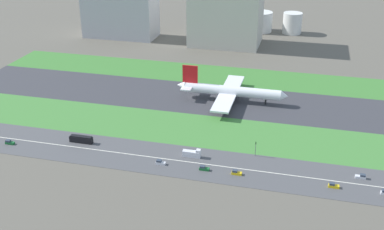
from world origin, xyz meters
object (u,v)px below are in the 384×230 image
(car_6, at_px, (236,173))
(hangar_building, at_px, (226,9))
(terminal_building, at_px, (120,12))
(car_2, at_px, (160,163))
(car_3, at_px, (10,142))
(airliner, at_px, (229,91))
(car_4, at_px, (361,177))
(bus_0, at_px, (81,139))
(car_5, at_px, (204,168))
(car_1, at_px, (333,186))
(fuel_tank_centre, at_px, (292,23))
(traffic_light, at_px, (256,148))
(truck_1, at_px, (192,154))
(fuel_tank_west, at_px, (260,22))

(car_6, xyz_separation_m, hangar_building, (-40.86, 192.00, 26.87))
(terminal_building, relative_size, hangar_building, 1.07)
(car_2, xyz_separation_m, terminal_building, (-95.68, 192.00, 19.71))
(car_3, relative_size, terminal_building, 0.07)
(airliner, bearing_deg, car_4, -44.46)
(bus_0, height_order, car_5, bus_0)
(car_4, relative_size, terminal_building, 0.07)
(airliner, xyz_separation_m, bus_0, (-60.38, -68.00, -4.41))
(car_1, xyz_separation_m, fuel_tank_centre, (-31.59, 237.00, 7.95))
(car_1, distance_m, car_6, 40.40)
(car_4, xyz_separation_m, hangar_building, (-92.82, 182.00, 26.87))
(traffic_light, bearing_deg, car_6, -107.98)
(car_3, bearing_deg, car_2, -180.00)
(truck_1, distance_m, car_2, 15.76)
(bus_0, height_order, terminal_building, terminal_building)
(car_4, bearing_deg, airliner, 135.54)
(airliner, bearing_deg, bus_0, -131.60)
(bus_0, xyz_separation_m, hangar_building, (36.85, 182.00, 25.97))
(car_2, xyz_separation_m, fuel_tank_west, (15.41, 237.00, 7.55))
(fuel_tank_centre, bearing_deg, car_5, -95.57)
(airliner, distance_m, bus_0, 91.04)
(fuel_tank_west, bearing_deg, fuel_tank_centre, 0.00)
(airliner, relative_size, car_3, 14.77)
(terminal_building, height_order, fuel_tank_west, terminal_building)
(car_5, bearing_deg, car_6, -180.00)
(car_3, xyz_separation_m, hangar_building, (69.80, 192.00, 26.87))
(airliner, xyz_separation_m, car_3, (-93.33, -78.00, -5.31))
(airliner, distance_m, truck_1, 68.32)
(hangar_building, bearing_deg, truck_1, -84.12)
(hangar_building, distance_m, fuel_tank_west, 53.68)
(truck_1, distance_m, car_5, 12.70)
(truck_1, bearing_deg, terminal_building, 120.65)
(car_4, relative_size, hangar_building, 0.08)
(bus_0, relative_size, hangar_building, 0.21)
(car_1, relative_size, hangar_building, 0.08)
(truck_1, xyz_separation_m, terminal_building, (-107.83, 182.00, 18.96))
(car_2, height_order, bus_0, bus_0)
(fuel_tank_centre, bearing_deg, car_2, -100.30)
(bus_0, distance_m, fuel_tank_west, 234.60)
(car_6, height_order, fuel_tank_west, fuel_tank_west)
(car_3, relative_size, fuel_tank_west, 0.21)
(car_4, distance_m, bus_0, 129.68)
(car_4, xyz_separation_m, car_2, (-86.24, -10.00, 0.00))
(hangar_building, bearing_deg, car_1, -67.06)
(airliner, xyz_separation_m, terminal_building, (-112.62, 114.00, 14.40))
(fuel_tank_west, bearing_deg, car_1, -75.96)
(traffic_light, bearing_deg, car_3, -171.22)
(car_1, bearing_deg, car_2, 0.00)
(car_4, xyz_separation_m, fuel_tank_west, (-70.83, 227.00, 7.55))
(traffic_light, bearing_deg, fuel_tank_west, 96.43)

